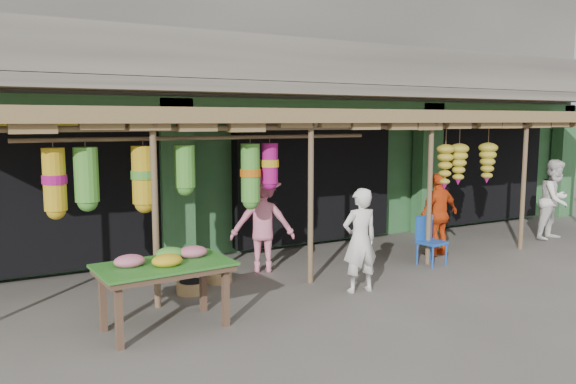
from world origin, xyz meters
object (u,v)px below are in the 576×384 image
person_front (360,240)px  person_shopper (262,222)px  person_right (555,200)px  flower_table (165,267)px  person_vendor (439,214)px  blue_chair (429,238)px

person_front → person_shopper: size_ratio=0.92×
person_right → person_shopper: person_right is taller
person_front → person_shopper: bearing=-61.7°
person_front → person_right: person_right is taller
person_front → flower_table: bearing=5.7°
flower_table → person_vendor: bearing=7.7°
person_vendor → flower_table: bearing=8.1°
blue_chair → person_right: bearing=-1.9°
person_vendor → person_right: bearing=173.6°
person_vendor → person_front: bearing=19.4°
blue_chair → flower_table: bearing=-177.4°
flower_table → person_front: bearing=-3.3°
blue_chair → person_front: 2.23m
person_right → person_vendor: bearing=168.5°
blue_chair → person_front: person_front is taller
blue_chair → person_right: size_ratio=0.50×
person_front → person_right: bearing=-165.5°
blue_chair → person_right: (3.94, 0.32, 0.39)m
person_right → person_vendor: person_right is taller
blue_chair → person_right: person_right is taller
flower_table → person_vendor: person_vendor is taller
person_vendor → person_shopper: size_ratio=0.93×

